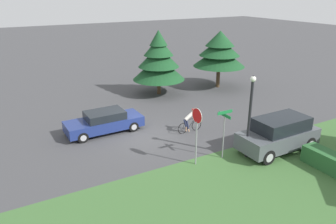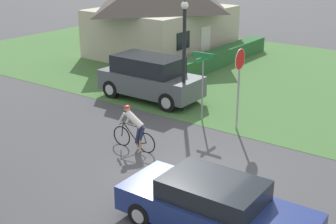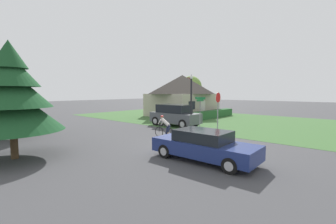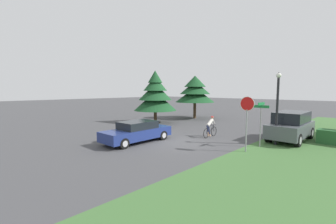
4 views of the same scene
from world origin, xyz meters
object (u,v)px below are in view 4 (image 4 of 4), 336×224
street_lamp (277,102)px  street_name_sign (261,116)px  parked_suv_right (291,126)px  sedan_left_lane (137,132)px  conifer_tall_far (195,91)px  stop_sign (247,113)px  conifer_tall_near (155,95)px  cyclist (210,127)px

street_lamp → street_name_sign: bearing=-112.6°
parked_suv_right → street_lamp: (-0.28, -1.95, 1.66)m
sedan_left_lane → conifer_tall_far: conifer_tall_far is taller
stop_sign → conifer_tall_near: bearing=-22.0°
sedan_left_lane → conifer_tall_far: size_ratio=0.94×
stop_sign → street_name_sign: (0.13, 1.57, -0.31)m
conifer_tall_far → stop_sign: bearing=-41.8°
parked_suv_right → street_name_sign: (-0.77, -3.12, 0.87)m
sedan_left_lane → street_lamp: street_lamp is taller
street_name_sign → conifer_tall_far: 13.42m
parked_suv_right → street_name_sign: 3.33m
stop_sign → street_lamp: 2.86m
conifer_tall_near → conifer_tall_far: conifer_tall_near is taller
parked_suv_right → street_lamp: 2.57m
parked_suv_right → stop_sign: stop_sign is taller
conifer_tall_far → street_lamp: bearing=-30.9°
stop_sign → conifer_tall_far: (-10.62, 9.48, 1.08)m
street_name_sign → conifer_tall_far: conifer_tall_far is taller
cyclist → street_name_sign: bearing=-97.0°
stop_sign → street_name_sign: size_ratio=1.14×
sedan_left_lane → conifer_tall_far: bearing=19.9°
parked_suv_right → stop_sign: 4.93m
street_lamp → conifer_tall_far: (-11.24, 6.73, 0.60)m
cyclist → stop_sign: stop_sign is taller
conifer_tall_near → conifer_tall_far: (0.76, 5.55, 0.40)m
conifer_tall_near → conifer_tall_far: size_ratio=1.06×
parked_suv_right → cyclist: bearing=122.3°
street_lamp → conifer_tall_near: (-12.00, 1.18, 0.20)m
parked_suv_right → street_lamp: street_lamp is taller
conifer_tall_near → street_name_sign: bearing=-11.6°
sedan_left_lane → conifer_tall_far: 13.21m
street_name_sign → conifer_tall_far: (-10.75, 7.91, 1.39)m
cyclist → conifer_tall_near: size_ratio=0.33×
stop_sign → conifer_tall_near: (-11.38, 3.93, 0.67)m
sedan_left_lane → conifer_tall_near: conifer_tall_near is taller
stop_sign → conifer_tall_far: bearing=-44.7°
cyclist → street_name_sign: (3.64, -0.32, 1.10)m
cyclist → stop_sign: size_ratio=0.58×
sedan_left_lane → cyclist: bearing=-29.9°
cyclist → parked_suv_right: parked_suv_right is taller
cyclist → parked_suv_right: (4.41, 2.80, 0.23)m
stop_sign → street_lamp: street_lamp is taller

